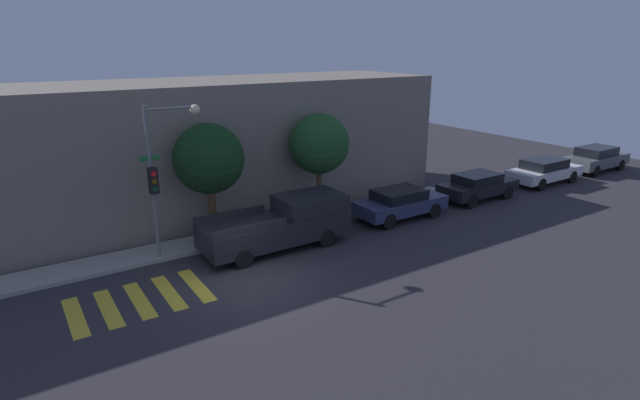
{
  "coord_description": "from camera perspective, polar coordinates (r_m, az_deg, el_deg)",
  "views": [
    {
      "loc": [
        -6.23,
        -13.71,
        7.55
      ],
      "look_at": [
        4.1,
        2.1,
        1.6
      ],
      "focal_mm": 28.0,
      "sensor_mm": 36.0,
      "label": 1
    }
  ],
  "objects": [
    {
      "name": "tree_midblock",
      "position": [
        21.78,
        -0.11,
        6.41
      ],
      "size": [
        2.64,
        2.64,
        4.7
      ],
      "color": "brown",
      "rests_on": "ground"
    },
    {
      "name": "sedan_near_corner",
      "position": [
        22.58,
        9.13,
        -0.31
      ],
      "size": [
        4.26,
        1.8,
        1.36
      ],
      "color": "#2D3351",
      "rests_on": "ground"
    },
    {
      "name": "building_row",
      "position": [
        23.23,
        -17.01,
        5.39
      ],
      "size": [
        26.0,
        6.0,
        5.97
      ],
      "primitive_type": "cube",
      "color": "slate",
      "rests_on": "ground"
    },
    {
      "name": "sedan_tail_of_row",
      "position": [
        35.13,
        29.02,
        4.2
      ],
      "size": [
        4.52,
        1.81,
        1.51
      ],
      "color": "#4C5156",
      "rests_on": "ground"
    },
    {
      "name": "pickup_truck",
      "position": [
        19.17,
        -4.29,
        -2.67
      ],
      "size": [
        5.7,
        2.04,
        1.9
      ],
      "color": "black",
      "rests_on": "ground"
    },
    {
      "name": "crosswalk",
      "position": [
        16.6,
        -19.93,
        -10.7
      ],
      "size": [
        4.07,
        2.6,
        0.0
      ],
      "color": "gold",
      "rests_on": "ground"
    },
    {
      "name": "sidewalk",
      "position": [
        20.21,
        -12.82,
        -4.7
      ],
      "size": [
        26.0,
        1.6,
        0.14
      ],
      "primitive_type": "cube",
      "color": "gray",
      "rests_on": "ground"
    },
    {
      "name": "ground_plane",
      "position": [
        16.85,
        -7.88,
        -9.32
      ],
      "size": [
        60.0,
        60.0,
        0.0
      ],
      "primitive_type": "plane",
      "color": "#2D2B30"
    },
    {
      "name": "sedan_far_end",
      "position": [
        30.63,
        24.25,
        3.1
      ],
      "size": [
        4.69,
        1.82,
        1.41
      ],
      "color": "silver",
      "rests_on": "ground"
    },
    {
      "name": "traffic_light_pole",
      "position": [
        18.14,
        -17.56,
        3.98
      ],
      "size": [
        2.25,
        0.56,
        5.58
      ],
      "color": "slate",
      "rests_on": "ground"
    },
    {
      "name": "tree_near_corner",
      "position": [
        19.57,
        -12.59,
        4.57
      ],
      "size": [
        2.72,
        2.72,
        4.7
      ],
      "color": "#4C3823",
      "rests_on": "ground"
    },
    {
      "name": "sedan_middle",
      "position": [
        26.24,
        17.59,
        1.59
      ],
      "size": [
        4.27,
        1.75,
        1.36
      ],
      "color": "black",
      "rests_on": "ground"
    }
  ]
}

